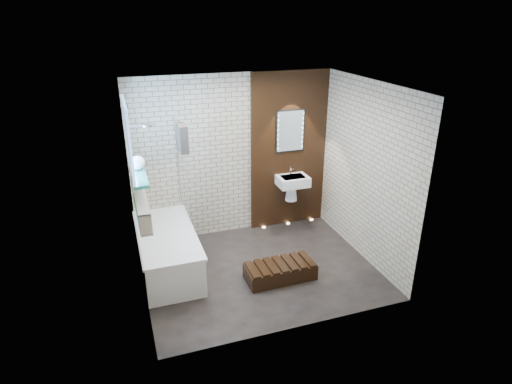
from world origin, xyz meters
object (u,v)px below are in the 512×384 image
object	(u,v)px
bath_screen	(183,172)
led_mirror	(290,131)
bathtub	(168,251)
washbasin	(292,184)
walnut_step	(280,272)

from	to	relation	value
bath_screen	led_mirror	world-z (taller)	led_mirror
bath_screen	bathtub	bearing A→B (deg)	-128.90
led_mirror	bath_screen	bearing A→B (deg)	-169.34
led_mirror	washbasin	bearing A→B (deg)	-90.00
bath_screen	washbasin	bearing A→B (deg)	5.78
bathtub	walnut_step	xyz separation A→B (m)	(1.42, -0.75, -0.19)
bathtub	washbasin	world-z (taller)	washbasin
washbasin	bath_screen	bearing A→B (deg)	-174.22
washbasin	led_mirror	distance (m)	0.88
led_mirror	walnut_step	world-z (taller)	led_mirror
bathtub	washbasin	size ratio (longest dim) A/B	3.00
bath_screen	led_mirror	distance (m)	1.89
walnut_step	led_mirror	bearing A→B (deg)	63.92
bathtub	washbasin	xyz separation A→B (m)	(2.17, 0.62, 0.50)
walnut_step	bathtub	bearing A→B (deg)	152.24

